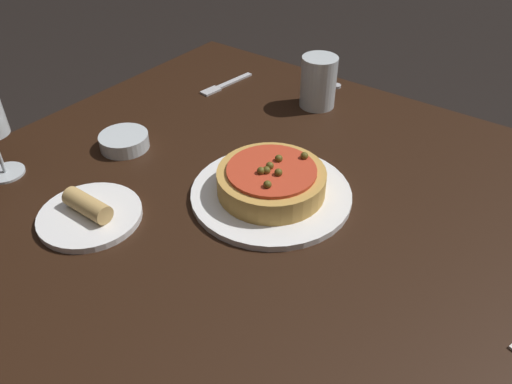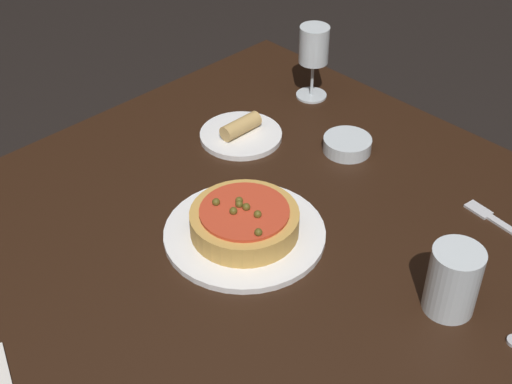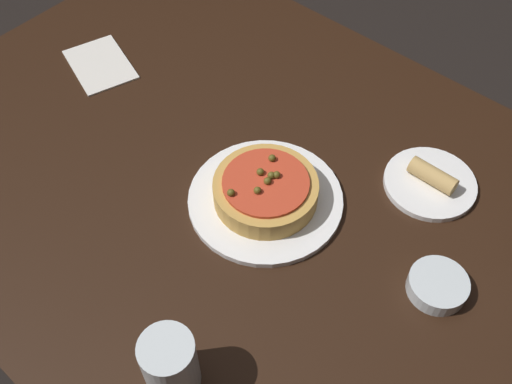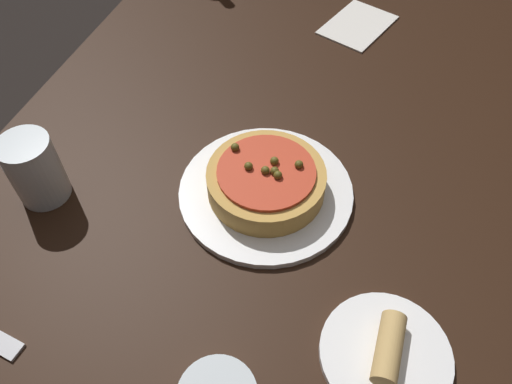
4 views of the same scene
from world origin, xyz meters
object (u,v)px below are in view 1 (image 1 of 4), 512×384
Objects in this scene: water_cup at (318,82)px; fork at (224,85)px; dining_table at (316,254)px; bottle_cap at (336,86)px; side_plate at (90,213)px; dinner_plate at (271,193)px; pizza at (271,180)px; side_bowl at (124,141)px.

water_cup is 0.72× the size of fork.
bottle_cap reaches higher than dining_table.
side_plate reaches higher than bottle_cap.
side_plate is at bearing 47.92° from dinner_plate.
dining_table is 0.44m from water_cup.
pizza is at bearing 105.22° from bottle_cap.
dining_table is 0.40m from side_plate.
dining_table is 8.36× the size of fork.
fork is at bearing -39.96° from pizza.
bottle_cap is at bearing -84.51° from water_cup.
water_cup is 4.92× the size of bottle_cap.
pizza reaches higher than dining_table.
dinner_plate is 2.88× the size of side_bowl.
water_cup is 1.18× the size of side_bowl.
dinner_plate is 11.99× the size of bottle_cap.
bottle_cap is (0.01, -0.11, -0.06)m from water_cup.
bottle_cap is at bearing 132.79° from fork.
water_cup is at bearing 95.49° from bottle_cap.
pizza reaches higher than side_plate.
pizza is 0.32m from side_plate.
pizza is 1.18× the size of fork.
side_bowl is 0.57× the size of side_plate.
dining_table is 0.45m from side_bowl.
fork is at bearing -39.97° from dinner_plate.
pizza is at bearing -175.76° from dinner_plate.
side_bowl is at bearing 4.99° from dining_table.
pizza is (-0.00, -0.00, 0.03)m from dinner_plate.
fork is (0.35, -0.30, -0.00)m from dinner_plate.
pizza is 0.48m from bottle_cap.
water_cup is (0.11, -0.35, 0.05)m from dinner_plate.
fork is 0.28m from bottle_cap.
side_plate is 7.28× the size of bottle_cap.
dinner_plate reaches higher than bottle_cap.
side_plate is at bearing 35.56° from dining_table.
water_cup reaches higher than pizza.
bottle_cap is (-0.21, -0.51, -0.01)m from side_bowl.
water_cup is at bearing -58.18° from dining_table.
side_plate is (0.10, 0.58, -0.05)m from water_cup.
pizza is at bearing 57.28° from fork.
water_cup reaches higher than dining_table.
fork is at bearing 35.54° from bottle_cap.
side_bowl is 0.55m from bottle_cap.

